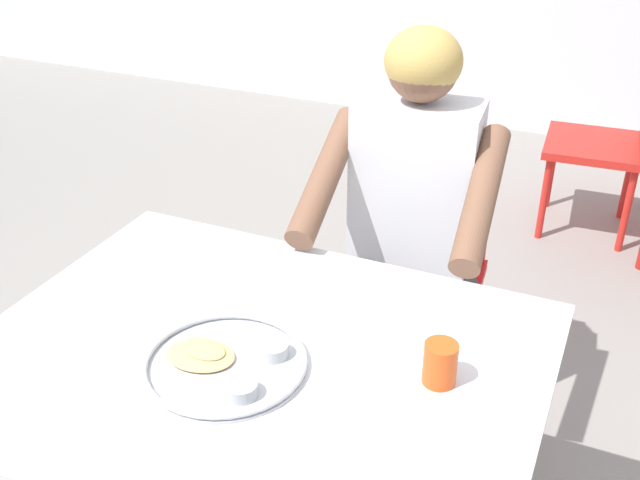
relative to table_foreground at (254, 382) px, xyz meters
name	(u,v)px	position (x,y,z in m)	size (l,w,h in m)	color
table_foreground	(254,382)	(0.00, 0.00, 0.00)	(1.16, 0.90, 0.74)	silver
thali_tray	(226,363)	(-0.03, -0.06, 0.08)	(0.33, 0.33, 0.03)	#B7BABF
drinking_cup	(440,362)	(0.37, 0.07, 0.12)	(0.07, 0.07, 0.09)	#D84C19
chair_foreground	(420,253)	(0.08, 0.94, -0.17)	(0.44, 0.42, 0.87)	red
diner_foreground	(407,217)	(0.09, 0.72, 0.07)	(0.52, 0.58, 1.24)	#3A3A3A
chair_red_left	(619,133)	(0.57, 2.34, -0.18)	(0.46, 0.45, 0.86)	red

